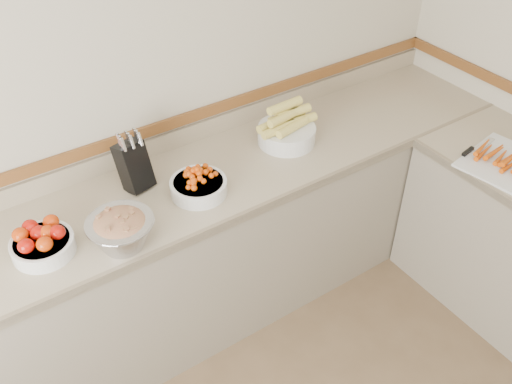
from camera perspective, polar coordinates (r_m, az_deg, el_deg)
back_wall at (r=2.69m, az=-14.24°, el=9.60°), size 4.00×0.00×4.00m
counter_back at (r=2.96m, az=-9.26°, el=-7.33°), size 4.00×0.65×1.08m
knife_block at (r=2.68m, az=-12.14°, el=2.69°), size 0.16×0.18×0.30m
tomato_bowl at (r=2.48m, az=-20.63°, el=-4.70°), size 0.26×0.26×0.13m
cherry_tomato_bowl at (r=2.63m, az=-5.77°, el=0.73°), size 0.27×0.27×0.15m
corn_bowl at (r=2.96m, az=3.08°, el=6.23°), size 0.33×0.30×0.22m
rhubarb_bowl at (r=2.40m, az=-13.34°, el=-3.74°), size 0.28×0.28×0.16m
cutting_board at (r=3.08m, az=23.48°, el=2.93°), size 0.46×0.39×0.06m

